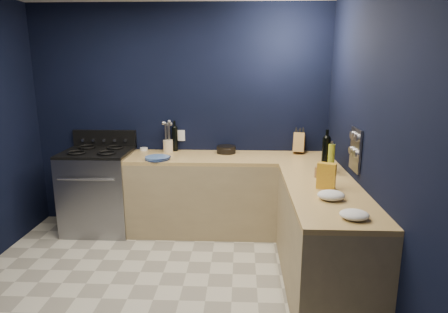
# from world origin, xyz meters

# --- Properties ---
(floor) EXTENTS (3.50, 3.50, 0.02)m
(floor) POSITION_xyz_m (0.00, 0.00, -0.01)
(floor) COLOR beige
(floor) RESTS_ON ground
(wall_back) EXTENTS (3.50, 0.02, 2.60)m
(wall_back) POSITION_xyz_m (0.00, 1.76, 1.30)
(wall_back) COLOR black
(wall_back) RESTS_ON ground
(wall_right) EXTENTS (0.02, 3.50, 2.60)m
(wall_right) POSITION_xyz_m (1.76, 0.00, 1.30)
(wall_right) COLOR black
(wall_right) RESTS_ON ground
(wall_front) EXTENTS (3.50, 0.02, 2.60)m
(wall_front) POSITION_xyz_m (0.00, -1.76, 1.30)
(wall_front) COLOR black
(wall_front) RESTS_ON ground
(cab_back) EXTENTS (2.30, 0.63, 0.86)m
(cab_back) POSITION_xyz_m (0.60, 1.44, 0.43)
(cab_back) COLOR tan
(cab_back) RESTS_ON floor
(top_back) EXTENTS (2.30, 0.63, 0.04)m
(top_back) POSITION_xyz_m (0.60, 1.44, 0.88)
(top_back) COLOR olive
(top_back) RESTS_ON cab_back
(cab_right) EXTENTS (0.63, 1.67, 0.86)m
(cab_right) POSITION_xyz_m (1.44, 0.29, 0.43)
(cab_right) COLOR tan
(cab_right) RESTS_ON floor
(top_right) EXTENTS (0.63, 1.67, 0.04)m
(top_right) POSITION_xyz_m (1.44, 0.29, 0.88)
(top_right) COLOR olive
(top_right) RESTS_ON cab_right
(gas_range) EXTENTS (0.76, 0.66, 0.92)m
(gas_range) POSITION_xyz_m (-0.93, 1.42, 0.46)
(gas_range) COLOR gray
(gas_range) RESTS_ON floor
(oven_door) EXTENTS (0.59, 0.02, 0.42)m
(oven_door) POSITION_xyz_m (-0.93, 1.10, 0.45)
(oven_door) COLOR black
(oven_door) RESTS_ON gas_range
(cooktop) EXTENTS (0.76, 0.66, 0.03)m
(cooktop) POSITION_xyz_m (-0.93, 1.42, 0.94)
(cooktop) COLOR black
(cooktop) RESTS_ON gas_range
(backguard) EXTENTS (0.76, 0.06, 0.20)m
(backguard) POSITION_xyz_m (-0.93, 1.72, 1.04)
(backguard) COLOR black
(backguard) RESTS_ON gas_range
(spice_panel) EXTENTS (0.02, 0.28, 0.38)m
(spice_panel) POSITION_xyz_m (1.74, 0.55, 1.18)
(spice_panel) COLOR gray
(spice_panel) RESTS_ON wall_right
(wall_outlet) EXTENTS (0.09, 0.02, 0.13)m
(wall_outlet) POSITION_xyz_m (0.00, 1.74, 1.08)
(wall_outlet) COLOR white
(wall_outlet) RESTS_ON wall_back
(plate_stack) EXTENTS (0.33, 0.33, 0.03)m
(plate_stack) POSITION_xyz_m (-0.19, 1.24, 0.92)
(plate_stack) COLOR teal
(plate_stack) RESTS_ON top_back
(ramekin) EXTENTS (0.10, 0.10, 0.04)m
(ramekin) POSITION_xyz_m (-0.45, 1.69, 0.92)
(ramekin) COLOR white
(ramekin) RESTS_ON top_back
(utensil_crock) EXTENTS (0.12, 0.12, 0.14)m
(utensil_crock) POSITION_xyz_m (-0.14, 1.63, 0.97)
(utensil_crock) COLOR beige
(utensil_crock) RESTS_ON top_back
(wine_bottle_back) EXTENTS (0.09, 0.09, 0.29)m
(wine_bottle_back) POSITION_xyz_m (-0.07, 1.69, 1.04)
(wine_bottle_back) COLOR black
(wine_bottle_back) RESTS_ON top_back
(lemon_basket) EXTENTS (0.26, 0.26, 0.08)m
(lemon_basket) POSITION_xyz_m (0.55, 1.60, 0.94)
(lemon_basket) COLOR black
(lemon_basket) RESTS_ON top_back
(knife_block) EXTENTS (0.18, 0.28, 0.28)m
(knife_block) POSITION_xyz_m (1.41, 1.66, 1.01)
(knife_block) COLOR olive
(knife_block) RESTS_ON top_back
(wine_bottle_right) EXTENTS (0.10, 0.10, 0.33)m
(wine_bottle_right) POSITION_xyz_m (1.55, 0.87, 1.06)
(wine_bottle_right) COLOR black
(wine_bottle_right) RESTS_ON top_right
(oil_bottle) EXTENTS (0.07, 0.07, 0.28)m
(oil_bottle) POSITION_xyz_m (1.59, 0.81, 1.04)
(oil_bottle) COLOR #9FAF27
(oil_bottle) RESTS_ON top_right
(spice_jar_near) EXTENTS (0.06, 0.06, 0.11)m
(spice_jar_near) POSITION_xyz_m (1.50, 0.69, 0.96)
(spice_jar_near) COLOR olive
(spice_jar_near) RESTS_ON top_right
(spice_jar_far) EXTENTS (0.06, 0.06, 0.10)m
(spice_jar_far) POSITION_xyz_m (1.43, 0.63, 0.95)
(spice_jar_far) COLOR olive
(spice_jar_far) RESTS_ON top_right
(crouton_bag) EXTENTS (0.17, 0.12, 0.22)m
(crouton_bag) POSITION_xyz_m (1.43, 0.29, 1.01)
(crouton_bag) COLOR #B94821
(crouton_bag) RESTS_ON top_right
(towel_front) EXTENTS (0.25, 0.23, 0.07)m
(towel_front) POSITION_xyz_m (1.42, 0.02, 0.94)
(towel_front) COLOR white
(towel_front) RESTS_ON top_right
(towel_end) EXTENTS (0.25, 0.24, 0.06)m
(towel_end) POSITION_xyz_m (1.49, -0.36, 0.93)
(towel_end) COLOR white
(towel_end) RESTS_ON top_right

